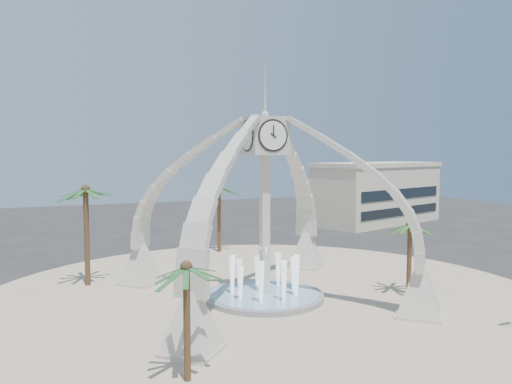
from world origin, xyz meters
name	(u,v)px	position (x,y,z in m)	size (l,w,h in m)	color
ground	(265,299)	(0.00, 0.00, 0.00)	(140.00, 140.00, 0.00)	#282828
plaza	(265,299)	(0.00, 0.00, 0.03)	(40.00, 40.00, 0.06)	#BEAC8D
clock_tower	(265,204)	(0.00, 0.00, 6.49)	(17.94, 17.94, 16.30)	#BAB5A6
fountain	(265,295)	(0.00, 0.00, 0.29)	(8.00, 8.00, 3.62)	#949497
building_ne	(377,193)	(30.00, 28.00, 4.31)	(21.87, 14.17, 8.60)	beige
palm_east	(410,225)	(9.71, -2.97, 4.92)	(4.18, 4.18, 5.65)	brown
palm_west	(86,191)	(-10.78, 8.35, 7.14)	(4.80, 4.80, 8.06)	brown
palm_north	(219,188)	(2.42, 16.63, 6.47)	(4.55, 4.55, 7.35)	brown
palm_south	(186,269)	(-8.07, -9.86, 4.99)	(4.22, 4.22, 5.70)	brown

